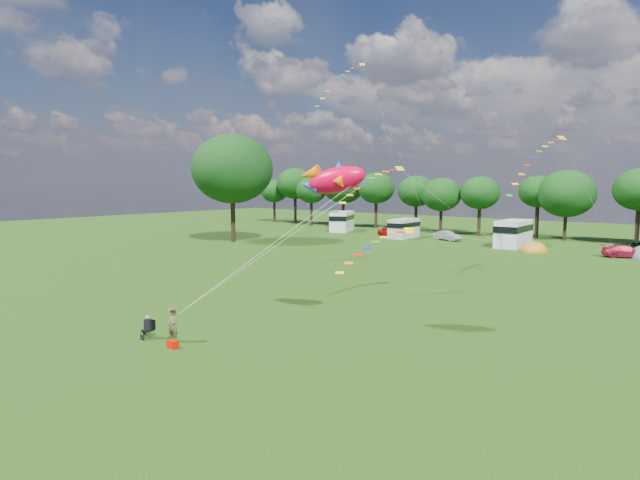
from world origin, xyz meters
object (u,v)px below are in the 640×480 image
Objects in this scene: car_a at (389,232)px; campervan_a at (342,221)px; big_tree at (232,169)px; car_c at (626,251)px; campervan_b at (404,228)px; tent_orange at (534,252)px; fish_kite at (332,180)px; camp_chair at (148,325)px; campervan_c at (513,233)px; kite_flyer at (173,326)px; car_b at (447,236)px.

campervan_a reaches higher than car_a.
campervan_a is at bearing 89.26° from car_a.
car_c is (40.65, 14.85, -8.40)m from big_tree.
campervan_a is 12.57m from campervan_b.
tent_orange is 0.85× the size of fish_kite.
fish_kite is (19.70, -41.35, 6.20)m from campervan_b.
camp_chair is at bearing -152.49° from fish_kite.
campervan_b is 46.22m from fish_kite.
campervan_c is (26.98, -3.32, 0.05)m from campervan_a.
fish_kite is (1.58, -37.43, 7.54)m from tent_orange.
kite_flyer is at bearing -45.74° from big_tree.
car_a is 51.06m from camp_chair.
campervan_a is 54.77m from fish_kite.
tent_orange is (20.64, -4.38, -0.59)m from car_a.
car_c is at bearing -97.58° from campervan_b.
campervan_c reaches higher than campervan_b.
campervan_a is 4.15× the size of kite_flyer.
fish_kite is (31.97, -44.07, 5.98)m from campervan_a.
car_a is at bearing 97.58° from fish_kite.
car_b is 0.66× the size of campervan_b.
kite_flyer is (-2.98, -43.61, 0.77)m from tent_orange.
car_b reaches higher than tent_orange.
car_a is at bearing 84.72° from campervan_c.
car_b is 0.95× the size of fish_kite.
tent_orange is (12.22, -4.64, -0.59)m from car_b.
camp_chair reaches higher than tent_orange.
campervan_a is 57.24m from kite_flyer.
car_c is 26.62m from campervan_b.
fish_kite is (13.80, -42.08, 6.95)m from car_b.
kite_flyer is at bearing -151.85° from car_b.
kite_flyer reaches higher than car_a.
kite_flyer is at bearing -174.83° from campervan_a.
big_tree is at bearing 110.94° from camp_chair.
tent_orange is at bearing -125.75° from campervan_a.
car_b is 20.86m from car_c.
campervan_a is at bearing 75.54° from campervan_b.
car_b is 49.13m from kite_flyer.
car_b is at bearing 87.76° from fish_kite.
camp_chair is (7.86, -48.66, 0.07)m from car_b.
campervan_b is (14.17, 17.45, -7.65)m from big_tree.
campervan_b is (-26.48, 2.60, 0.74)m from car_c.
car_a is 29.17m from car_c.
tent_orange is (18.12, -3.91, -1.35)m from campervan_b.
fish_kite reaches higher than car_a.
big_tree is 3.60× the size of car_a.
campervan_b reaches higher than car_c.
big_tree is 3.64× the size of fish_kite.
fish_kite reaches higher than tent_orange.
camp_chair is at bearing -176.24° from campervan_a.
camp_chair is 0.31× the size of fish_kite.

